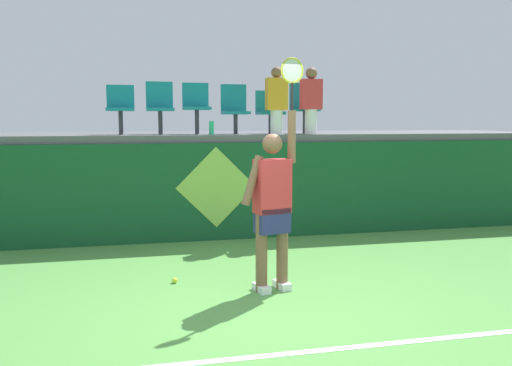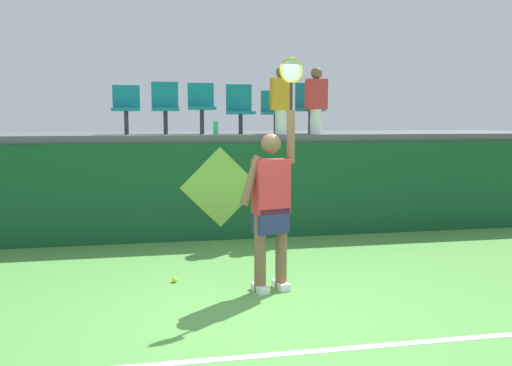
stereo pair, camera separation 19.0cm
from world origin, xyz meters
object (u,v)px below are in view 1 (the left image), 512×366
stadium_chair_3 (235,107)px  spectator_0 (311,100)px  water_bottle (212,128)px  stadium_chair_1 (160,105)px  spectator_1 (276,100)px  stadium_chair_2 (196,105)px  stadium_chair_4 (270,110)px  tennis_ball (175,280)px  stadium_chair_0 (120,106)px  tennis_player (273,203)px  stadium_chair_5 (303,105)px

stadium_chair_3 → spectator_0: bearing=-18.8°
water_bottle → stadium_chair_3: stadium_chair_3 is taller
stadium_chair_1 → spectator_1: bearing=-14.4°
stadium_chair_2 → stadium_chair_4: size_ratio=1.16×
water_bottle → spectator_0: (1.69, 0.13, 0.46)m
tennis_ball → stadium_chair_0: stadium_chair_0 is taller
stadium_chair_0 → spectator_1: spectator_1 is taller
tennis_ball → stadium_chair_3: bearing=66.4°
tennis_player → stadium_chair_0: tennis_player is taller
spectator_1 → tennis_player: bearing=-105.4°
tennis_player → stadium_chair_3: tennis_player is taller
tennis_player → stadium_chair_2: bearing=98.3°
tennis_ball → water_bottle: (0.75, 2.26, 1.74)m
stadium_chair_3 → stadium_chair_4: 0.61m
stadium_chair_4 → spectator_0: size_ratio=0.67×
tennis_player → spectator_1: size_ratio=2.36×
tennis_ball → spectator_1: bearing=51.8°
spectator_0 → tennis_player: bearing=-115.8°
stadium_chair_2 → tennis_player: bearing=-81.7°
stadium_chair_2 → stadium_chair_0: bearing=-179.9°
water_bottle → spectator_0: 1.76m
stadium_chair_3 → stadium_chair_0: bearing=-179.7°
tennis_player → stadium_chair_2: 3.52m
tennis_ball → stadium_chair_4: (1.83, 2.80, 2.04)m
tennis_ball → spectator_1: (1.83, 2.33, 2.19)m
water_bottle → tennis_ball: bearing=-108.5°
stadium_chair_1 → stadium_chair_2: stadium_chair_1 is taller
water_bottle → stadium_chair_5: 1.82m
stadium_chair_4 → spectator_1: size_ratio=0.68×
stadium_chair_1 → tennis_ball: bearing=-89.5°
stadium_chair_2 → stadium_chair_4: bearing=-0.1°
stadium_chair_2 → stadium_chair_5: (1.87, 0.00, -0.00)m
water_bottle → stadium_chair_1: bearing=145.0°
stadium_chair_3 → spectator_0: spectator_0 is taller
stadium_chair_0 → spectator_1: size_ratio=0.74×
tennis_player → water_bottle: bearing=96.2°
tennis_ball → stadium_chair_0: bearing=103.1°
stadium_chair_1 → stadium_chair_2: 0.60m
water_bottle → stadium_chair_0: bearing=159.1°
water_bottle → spectator_1: 1.17m
tennis_player → stadium_chair_4: (0.78, 3.28, 1.08)m
tennis_player → stadium_chair_5: size_ratio=2.93×
spectator_1 → spectator_0: bearing=6.1°
water_bottle → spectator_1: bearing=3.7°
stadium_chair_3 → stadium_chair_4: size_ratio=1.14×
stadium_chair_2 → stadium_chair_1: bearing=179.6°
stadium_chair_3 → stadium_chair_5: stadium_chair_5 is taller
stadium_chair_0 → spectator_1: (2.48, -0.47, 0.10)m
tennis_ball → spectator_0: size_ratio=0.06×
stadium_chair_0 → stadium_chair_5: 3.09m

